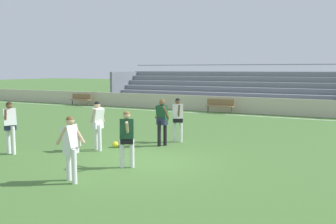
# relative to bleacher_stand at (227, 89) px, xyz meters

# --- Properties ---
(ground_plane) EXTENTS (160.00, 160.00, 0.00)m
(ground_plane) POSITION_rel_bleacher_stand_xyz_m (2.59, -16.29, -1.37)
(ground_plane) COLOR #477033
(field_line_sideline) EXTENTS (44.00, 0.12, 0.01)m
(field_line_sideline) POSITION_rel_bleacher_stand_xyz_m (2.59, -3.92, -1.36)
(field_line_sideline) COLOR white
(field_line_sideline) RESTS_ON ground
(sideline_wall) EXTENTS (48.00, 0.16, 1.02)m
(sideline_wall) POSITION_rel_bleacher_stand_xyz_m (2.59, -2.69, -0.86)
(sideline_wall) COLOR beige
(sideline_wall) RESTS_ON ground
(bleacher_stand) EXTENTS (17.57, 4.23, 3.15)m
(bleacher_stand) POSITION_rel_bleacher_stand_xyz_m (0.00, 0.00, 0.00)
(bleacher_stand) COLOR #9EA3AD
(bleacher_stand) RESTS_ON ground
(bench_far_left) EXTENTS (1.80, 0.40, 0.90)m
(bench_far_left) POSITION_rel_bleacher_stand_xyz_m (-10.54, -3.41, -0.82)
(bench_far_left) COLOR olive
(bench_far_left) RESTS_ON ground
(bench_near_wall_gap) EXTENTS (1.80, 0.40, 0.90)m
(bench_near_wall_gap) POSITION_rel_bleacher_stand_xyz_m (0.66, -3.41, -0.82)
(bench_near_wall_gap) COLOR olive
(bench_near_wall_gap) RESTS_ON ground
(player_white_on_ball) EXTENTS (0.42, 0.51, 1.69)m
(player_white_on_ball) POSITION_rel_bleacher_stand_xyz_m (0.45, -15.68, -0.36)
(player_white_on_ball) COLOR white
(player_white_on_ball) RESTS_ON ground
(player_dark_challenging) EXTENTS (0.49, 0.47, 1.71)m
(player_dark_challenging) POSITION_rel_bleacher_stand_xyz_m (2.07, -14.03, -0.35)
(player_dark_challenging) COLOR black
(player_dark_challenging) RESTS_ON ground
(player_white_pressing_high) EXTENTS (0.60, 0.44, 1.64)m
(player_white_pressing_high) POSITION_rel_bleacher_stand_xyz_m (2.09, -18.90, -0.39)
(player_white_pressing_high) COLOR white
(player_white_pressing_high) RESTS_ON ground
(player_white_overlapping) EXTENTS (0.50, 0.58, 1.73)m
(player_white_overlapping) POSITION_rel_bleacher_stand_xyz_m (-1.76, -17.41, -0.33)
(player_white_overlapping) COLOR white
(player_white_overlapping) RESTS_ON ground
(player_white_trailing_run) EXTENTS (0.48, 0.57, 1.69)m
(player_white_trailing_run) POSITION_rel_bleacher_stand_xyz_m (2.26, -13.11, -0.36)
(player_white_trailing_run) COLOR white
(player_white_trailing_run) RESTS_ON ground
(player_dark_wide_left) EXTENTS (0.49, 0.69, 1.61)m
(player_dark_wide_left) POSITION_rel_bleacher_stand_xyz_m (2.57, -17.12, -0.41)
(player_dark_wide_left) COLOR white
(player_dark_wide_left) RESTS_ON ground
(soccer_ball) EXTENTS (0.22, 0.22, 0.22)m
(soccer_ball) POSITION_rel_bleacher_stand_xyz_m (0.71, -15.02, -1.26)
(soccer_ball) COLOR yellow
(soccer_ball) RESTS_ON ground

